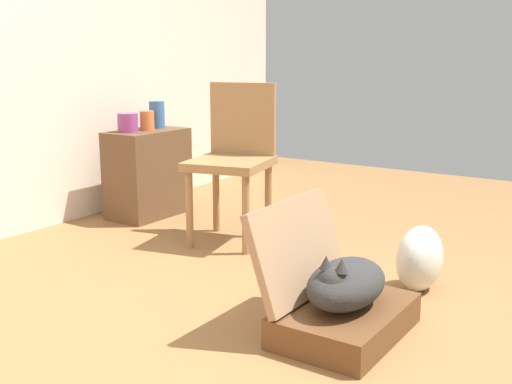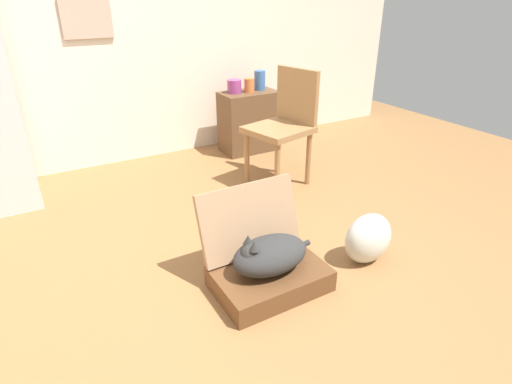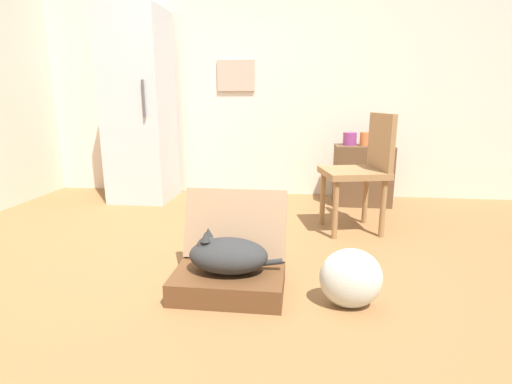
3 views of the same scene
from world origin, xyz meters
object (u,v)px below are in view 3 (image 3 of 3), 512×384
object	(u,v)px
vase_round	(365,139)
cat	(227,255)
side_table	(362,175)
vase_short	(379,136)
plastic_bag_white	(351,278)
chair	(362,167)
vase_tall	(350,139)
suitcase_base	(229,282)
refrigerator	(140,108)

from	to	relation	value
vase_round	cat	bearing A→B (deg)	-116.77
cat	side_table	size ratio (longest dim) A/B	0.85
cat	vase_short	distance (m)	2.41
side_table	vase_round	world-z (taller)	vase_round
vase_round	plastic_bag_white	bearing A→B (deg)	-99.59
vase_short	chair	xyz separation A→B (m)	(-0.28, -0.88, -0.17)
plastic_bag_white	chair	bearing A→B (deg)	80.17
cat	vase_tall	bearing A→B (deg)	66.99
plastic_bag_white	vase_tall	world-z (taller)	vase_tall
suitcase_base	cat	distance (m)	0.16
suitcase_base	side_table	world-z (taller)	side_table
refrigerator	vase_round	world-z (taller)	refrigerator
vase_tall	vase_short	xyz separation A→B (m)	(0.29, -0.01, 0.03)
cat	side_table	world-z (taller)	side_table
plastic_bag_white	chair	distance (m)	1.33
suitcase_base	refrigerator	size ratio (longest dim) A/B	0.32
plastic_bag_white	side_table	distance (m)	2.14
cat	chair	xyz separation A→B (m)	(0.88, 1.18, 0.31)
cat	side_table	bearing A→B (deg)	63.33
plastic_bag_white	refrigerator	world-z (taller)	refrigerator
suitcase_base	vase_short	bearing A→B (deg)	60.73
side_table	vase_tall	world-z (taller)	vase_tall
plastic_bag_white	vase_short	size ratio (longest dim) A/B	1.69
side_table	chair	xyz separation A→B (m)	(-0.14, -0.85, 0.23)
vase_round	suitcase_base	bearing A→B (deg)	-116.58
vase_tall	vase_short	bearing A→B (deg)	-1.22
suitcase_base	cat	xyz separation A→B (m)	(-0.01, 0.00, 0.16)
suitcase_base	plastic_bag_white	distance (m)	0.67
vase_short	vase_round	distance (m)	0.15
side_table	chair	size ratio (longest dim) A/B	0.64
plastic_bag_white	chair	size ratio (longest dim) A/B	0.34
cat	vase_round	xyz separation A→B (m)	(1.02, 2.02, 0.45)
side_table	vase_tall	distance (m)	0.40
cat	chair	bearing A→B (deg)	53.22
vase_tall	suitcase_base	bearing A→B (deg)	-112.81
vase_short	side_table	bearing A→B (deg)	-168.68
cat	vase_short	xyz separation A→B (m)	(1.16, 2.06, 0.48)
suitcase_base	vase_short	size ratio (longest dim) A/B	3.22
plastic_bag_white	side_table	xyz separation A→B (m)	(0.35, 2.11, 0.14)
vase_tall	chair	world-z (taller)	chair
cat	refrigerator	bearing A→B (deg)	123.25
vase_tall	vase_round	bearing A→B (deg)	-17.06
side_table	suitcase_base	bearing A→B (deg)	-116.48
cat	vase_round	bearing A→B (deg)	63.23
vase_tall	vase_round	distance (m)	0.15
suitcase_base	refrigerator	bearing A→B (deg)	123.41
refrigerator	cat	bearing A→B (deg)	-56.75
chair	side_table	bearing A→B (deg)	157.91
cat	plastic_bag_white	world-z (taller)	cat
suitcase_base	plastic_bag_white	xyz separation A→B (m)	(0.66, -0.08, 0.10)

